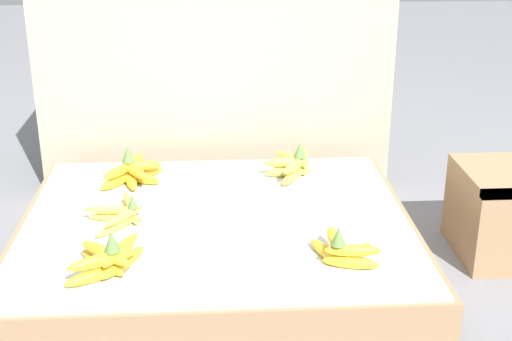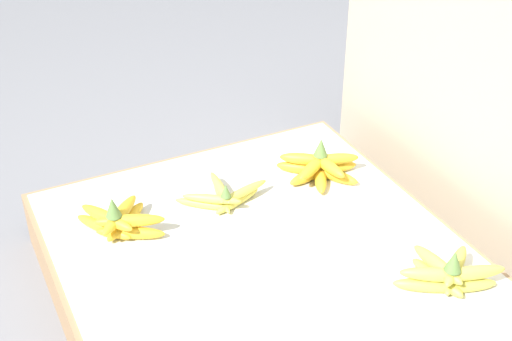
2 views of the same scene
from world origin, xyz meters
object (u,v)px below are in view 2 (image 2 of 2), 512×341
object	(u,v)px
banana_bunch_middle_left	(223,196)
banana_bunch_back_left	(320,167)
banana_bunch_back_midleft	(448,274)
banana_bunch_front_left	(119,221)

from	to	relation	value
banana_bunch_middle_left	banana_bunch_back_left	bearing A→B (deg)	89.96
banana_bunch_back_midleft	banana_bunch_back_left	bearing A→B (deg)	-176.94
banana_bunch_front_left	banana_bunch_middle_left	bearing A→B (deg)	90.30
banana_bunch_back_left	banana_bunch_back_midleft	size ratio (longest dim) A/B	0.92
banana_bunch_middle_left	banana_bunch_front_left	bearing A→B (deg)	-89.70
banana_bunch_back_left	banana_bunch_front_left	bearing A→B (deg)	-89.87
banana_bunch_back_midleft	banana_bunch_middle_left	bearing A→B (deg)	-148.10
banana_bunch_back_left	banana_bunch_back_midleft	bearing A→B (deg)	3.06
banana_bunch_middle_left	banana_bunch_back_midleft	bearing A→B (deg)	31.90
banana_bunch_front_left	banana_bunch_back_left	world-z (taller)	same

